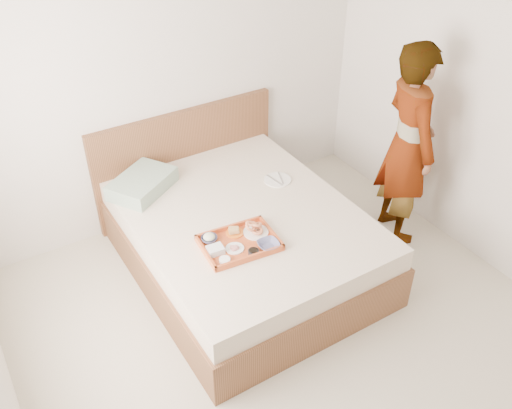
{
  "coord_description": "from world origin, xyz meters",
  "views": [
    {
      "loc": [
        -1.59,
        -1.86,
        3.01
      ],
      "look_at": [
        0.12,
        0.9,
        0.65
      ],
      "focal_mm": 39.2,
      "sensor_mm": 36.0,
      "label": 1
    }
  ],
  "objects": [
    {
      "name": "salad_bowl",
      "position": [
        -0.31,
        0.83,
        0.56
      ],
      "size": [
        0.12,
        0.12,
        0.04
      ],
      "primitive_type": "imported",
      "rotation": [
        0.0,
        0.0,
        -0.1
      ],
      "color": "#191A4E",
      "rests_on": "tray"
    },
    {
      "name": "navy_bowl_big",
      "position": [
        0.01,
        0.56,
        0.56
      ],
      "size": [
        0.16,
        0.16,
        0.04
      ],
      "primitive_type": "imported",
      "rotation": [
        0.0,
        0.0,
        -0.1
      ],
      "color": "#191A4E",
      "rests_on": "tray"
    },
    {
      "name": "ground",
      "position": [
        0.0,
        0.0,
        0.0
      ],
      "size": [
        3.5,
        4.0,
        0.01
      ],
      "primitive_type": "cube",
      "color": "beige",
      "rests_on": "ground"
    },
    {
      "name": "prawn_plate",
      "position": [
        0.01,
        0.74,
        0.55
      ],
      "size": [
        0.19,
        0.19,
        0.01
      ],
      "primitive_type": "cylinder",
      "rotation": [
        0.0,
        0.0,
        -0.1
      ],
      "color": "white",
      "rests_on": "tray"
    },
    {
      "name": "bread_plate",
      "position": [
        -0.11,
        0.81,
        0.55
      ],
      "size": [
        0.14,
        0.14,
        0.01
      ],
      "primitive_type": "cylinder",
      "rotation": [
        0.0,
        0.0,
        -0.1
      ],
      "color": "orange",
      "rests_on": "tray"
    },
    {
      "name": "tray",
      "position": [
        -0.14,
        0.7,
        0.55
      ],
      "size": [
        0.55,
        0.42,
        0.05
      ],
      "primitive_type": "cube",
      "rotation": [
        0.0,
        0.0,
        -0.1
      ],
      "color": "#D15F29",
      "rests_on": "bed"
    },
    {
      "name": "wall_back",
      "position": [
        0.0,
        2.0,
        1.3
      ],
      "size": [
        3.5,
        0.01,
        2.6
      ],
      "primitive_type": "cube",
      "color": "silver",
      "rests_on": "ground"
    },
    {
      "name": "meat_plate",
      "position": [
        -0.2,
        0.66,
        0.55
      ],
      "size": [
        0.14,
        0.14,
        0.01
      ],
      "primitive_type": "cylinder",
      "rotation": [
        0.0,
        0.0,
        -0.1
      ],
      "color": "white",
      "rests_on": "tray"
    },
    {
      "name": "cheese_round",
      "position": [
        -0.32,
        0.59,
        0.56
      ],
      "size": [
        0.08,
        0.08,
        0.03
      ],
      "primitive_type": "cylinder",
      "rotation": [
        0.0,
        0.0,
        -0.1
      ],
      "color": "white",
      "rests_on": "tray"
    },
    {
      "name": "person",
      "position": [
        1.4,
        0.73,
        0.83
      ],
      "size": [
        0.55,
        0.69,
        1.67
      ],
      "primitive_type": "imported",
      "rotation": [
        0.0,
        0.0,
        1.29
      ],
      "color": "silver",
      "rests_on": "ground"
    },
    {
      "name": "pillow",
      "position": [
        -0.45,
        1.67,
        0.59
      ],
      "size": [
        0.61,
        0.56,
        0.12
      ],
      "primitive_type": "cube",
      "rotation": [
        0.0,
        0.0,
        0.56
      ],
      "color": "#99B099",
      "rests_on": "bed"
    },
    {
      "name": "dinner_plate",
      "position": [
        0.52,
        1.23,
        0.54
      ],
      "size": [
        0.25,
        0.25,
        0.01
      ],
      "primitive_type": "cylinder",
      "rotation": [
        0.0,
        0.0,
        -0.18
      ],
      "color": "white",
      "rests_on": "bed"
    },
    {
      "name": "sauce_dish",
      "position": [
        -0.12,
        0.56,
        0.56
      ],
      "size": [
        0.08,
        0.08,
        0.03
      ],
      "primitive_type": "cylinder",
      "rotation": [
        0.0,
        0.0,
        -0.1
      ],
      "color": "black",
      "rests_on": "tray"
    },
    {
      "name": "plastic_tub",
      "position": [
        -0.33,
        0.7,
        0.57
      ],
      "size": [
        0.12,
        0.1,
        0.05
      ],
      "primitive_type": "cube",
      "rotation": [
        0.0,
        0.0,
        -0.1
      ],
      "color": "silver",
      "rests_on": "tray"
    },
    {
      "name": "bed",
      "position": [
        0.07,
        1.0,
        0.27
      ],
      "size": [
        1.65,
        2.0,
        0.53
      ],
      "primitive_type": "cube",
      "color": "brown",
      "rests_on": "ground"
    },
    {
      "name": "headboard",
      "position": [
        0.07,
        1.97,
        0.47
      ],
      "size": [
        1.65,
        0.06,
        0.95
      ],
      "primitive_type": "cube",
      "color": "brown",
      "rests_on": "ground"
    }
  ]
}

